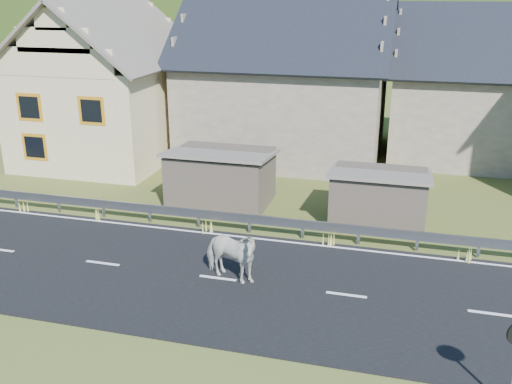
# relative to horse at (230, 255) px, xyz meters

# --- Properties ---
(ground) EXTENTS (160.00, 160.00, 0.00)m
(ground) POSITION_rel_horse_xyz_m (-0.42, 0.01, -0.91)
(ground) COLOR #384217
(ground) RESTS_ON ground
(road) EXTENTS (60.00, 7.00, 0.04)m
(road) POSITION_rel_horse_xyz_m (-0.42, 0.01, -0.89)
(road) COLOR black
(road) RESTS_ON ground
(lane_markings) EXTENTS (60.00, 6.60, 0.01)m
(lane_markings) POSITION_rel_horse_xyz_m (-0.42, 0.01, -0.87)
(lane_markings) COLOR silver
(lane_markings) RESTS_ON road
(guardrail) EXTENTS (28.10, 0.09, 0.75)m
(guardrail) POSITION_rel_horse_xyz_m (-0.42, 3.69, -0.35)
(guardrail) COLOR #93969B
(guardrail) RESTS_ON ground
(shed_left) EXTENTS (4.30, 3.30, 2.40)m
(shed_left) POSITION_rel_horse_xyz_m (-2.42, 6.51, 0.19)
(shed_left) COLOR brown
(shed_left) RESTS_ON ground
(shed_right) EXTENTS (3.80, 2.90, 2.20)m
(shed_right) POSITION_rel_horse_xyz_m (4.08, 6.01, 0.09)
(shed_right) COLOR brown
(shed_right) RESTS_ON ground
(house_cream) EXTENTS (7.80, 9.80, 8.30)m
(house_cream) POSITION_rel_horse_xyz_m (-10.42, 12.01, 3.45)
(house_cream) COLOR beige
(house_cream) RESTS_ON ground
(house_stone_a) EXTENTS (10.80, 9.80, 8.90)m
(house_stone_a) POSITION_rel_horse_xyz_m (-1.42, 15.01, 3.72)
(house_stone_a) COLOR #A1927F
(house_stone_a) RESTS_ON ground
(house_stone_b) EXTENTS (9.80, 8.80, 8.10)m
(house_stone_b) POSITION_rel_horse_xyz_m (8.58, 17.01, 3.33)
(house_stone_b) COLOR #A1927F
(house_stone_b) RESTS_ON ground
(mountain) EXTENTS (440.00, 280.00, 260.00)m
(mountain) POSITION_rel_horse_xyz_m (4.58, 180.01, -20.91)
(mountain) COLOR #1F3613
(mountain) RESTS_ON ground
(conifer_patch) EXTENTS (76.00, 50.00, 28.00)m
(conifer_patch) POSITION_rel_horse_xyz_m (-55.42, 110.01, 5.09)
(conifer_patch) COLOR black
(conifer_patch) RESTS_ON ground
(horse) EXTENTS (1.51, 2.25, 1.74)m
(horse) POSITION_rel_horse_xyz_m (0.00, 0.00, 0.00)
(horse) COLOR silver
(horse) RESTS_ON road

